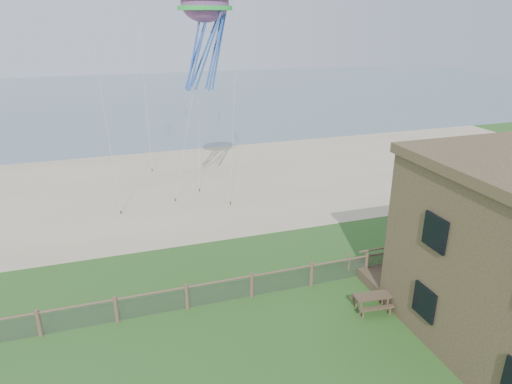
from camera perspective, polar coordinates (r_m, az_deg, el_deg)
sand_beach at (r=35.75m, az=-8.31°, el=0.94°), size 72.00×20.00×0.02m
ocean at (r=78.33m, az=-14.20°, el=11.45°), size 160.00×68.00×0.02m
chainlink_fence at (r=21.42m, az=-0.53°, el=-11.71°), size 36.20×0.20×1.25m
motel_deck at (r=27.25m, az=27.49°, el=-7.43°), size 15.00×2.00×0.50m
picnic_table at (r=21.31m, az=14.26°, el=-13.32°), size 1.73×1.38×0.68m
octopus_kite at (r=27.74m, az=-6.27°, el=19.04°), size 3.18×2.28×6.44m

